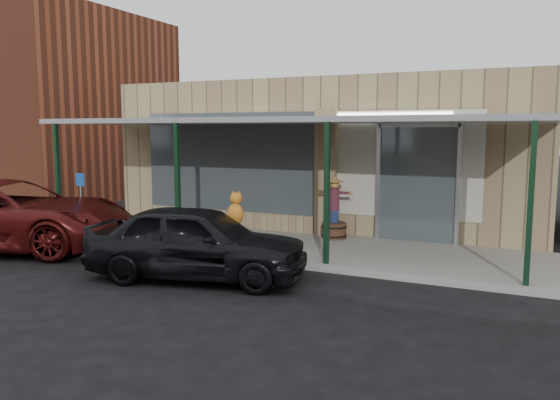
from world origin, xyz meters
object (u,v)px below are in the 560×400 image
at_px(handicap_sign, 81,195).
at_px(parked_sedan, 197,242).
at_px(car_maroon, 8,215).
at_px(barrel_scarecrow, 334,218).
at_px(barrel_pumpkin, 110,221).

relative_size(handicap_sign, parked_sedan, 0.35).
bearing_deg(car_maroon, parked_sedan, -113.00).
distance_m(parked_sedan, car_maroon, 5.60).
bearing_deg(handicap_sign, barrel_scarecrow, 29.04).
bearing_deg(car_maroon, barrel_pumpkin, -46.48).
bearing_deg(barrel_scarecrow, barrel_pumpkin, -167.66).
bearing_deg(car_maroon, handicap_sign, -47.74).
xyz_separation_m(parked_sedan, car_maroon, (-5.59, 0.32, 0.10)).
height_order(barrel_pumpkin, car_maroon, car_maroon).
xyz_separation_m(handicap_sign, parked_sedan, (4.78, -1.85, -0.45)).
distance_m(barrel_pumpkin, parked_sedan, 5.15).
xyz_separation_m(barrel_pumpkin, car_maroon, (-1.12, -2.23, 0.43)).
distance_m(barrel_scarecrow, handicap_sign, 6.51).
relative_size(barrel_scarecrow, barrel_pumpkin, 2.19).
relative_size(parked_sedan, car_maroon, 0.75).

